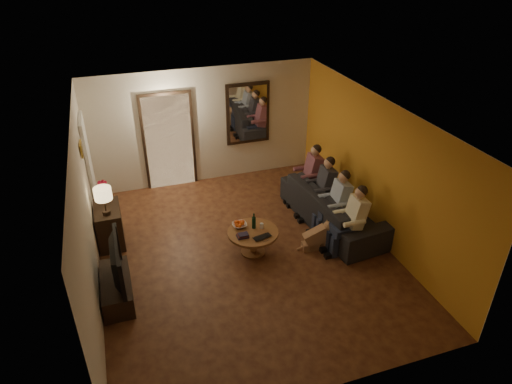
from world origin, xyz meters
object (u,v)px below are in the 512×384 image
object	(u,v)px
sofa	(333,207)
tv	(111,262)
person_c	(322,190)
wine_bottle	(254,221)
dresser	(109,225)
table_lamp	(104,201)
tv_stand	(117,288)
person_b	(336,205)
bowl	(240,225)
dog	(316,236)
person_a	(352,222)
person_d	(310,177)
coffee_table	(253,242)
laptop	(264,239)

from	to	relation	value
sofa	tv	bearing A→B (deg)	95.72
person_c	wine_bottle	size ratio (longest dim) A/B	3.87
dresser	table_lamp	world-z (taller)	table_lamp
table_lamp	tv	size ratio (longest dim) A/B	0.47
tv_stand	person_b	size ratio (longest dim) A/B	0.93
dresser	bowl	xyz separation A→B (m)	(2.21, -0.92, 0.12)
tv	sofa	xyz separation A→B (m)	(4.16, 0.85, -0.33)
person_c	table_lamp	bearing A→B (deg)	177.03
tv_stand	dog	world-z (taller)	dog
person_a	bowl	world-z (taller)	person_a
table_lamp	sofa	bearing A→B (deg)	-6.99
table_lamp	dog	distance (m)	3.77
person_d	coffee_table	xyz separation A→B (m)	(-1.68, -1.31, -0.38)
table_lamp	sofa	world-z (taller)	table_lamp
tv	dog	world-z (taller)	tv
dresser	person_d	world-z (taller)	person_d
person_d	bowl	size ratio (longest dim) A/B	4.63
dresser	sofa	distance (m)	4.23
tv_stand	coffee_table	size ratio (longest dim) A/B	1.24
dog	laptop	xyz separation A→B (m)	(-1.02, -0.03, 0.18)
tv	person_d	world-z (taller)	person_d
dresser	coffee_table	bearing A→B (deg)	-25.60
wine_bottle	laptop	size ratio (longest dim) A/B	0.94
person_a	tv_stand	bearing A→B (deg)	179.32
tv_stand	wine_bottle	world-z (taller)	wine_bottle
person_c	coffee_table	distance (m)	1.86
dresser	person_d	bearing A→B (deg)	2.39
person_d	dog	distance (m)	1.69
tv_stand	person_a	xyz separation A→B (m)	(4.06, -0.05, 0.41)
dresser	bowl	bearing A→B (deg)	-22.71
person_b	coffee_table	bearing A→B (deg)	-176.12
coffee_table	dresser	bearing A→B (deg)	154.40
tv_stand	tv	world-z (taller)	tv
table_lamp	person_c	size ratio (longest dim) A/B	0.45
table_lamp	person_d	size ratio (longest dim) A/B	0.45
dog	person_a	bearing A→B (deg)	-17.05
laptop	coffee_table	bearing A→B (deg)	97.34
tv_stand	person_d	xyz separation A→B (m)	(4.06, 1.75, 0.41)
dresser	person_b	world-z (taller)	person_b
coffee_table	wine_bottle	world-z (taller)	wine_bottle
dog	laptop	world-z (taller)	dog
table_lamp	person_b	xyz separation A→B (m)	(4.06, -0.81, -0.40)
tv	coffee_table	bearing A→B (deg)	-79.60
person_d	dog	xyz separation A→B (m)	(-0.56, -1.57, -0.32)
wine_bottle	laptop	distance (m)	0.41
sofa	wine_bottle	bearing A→B (deg)	94.45
tv_stand	coffee_table	bearing A→B (deg)	10.40
person_a	bowl	distance (m)	1.99
table_lamp	person_b	bearing A→B (deg)	-11.28
tv	bowl	xyz separation A→B (m)	(2.21, 0.66, -0.22)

